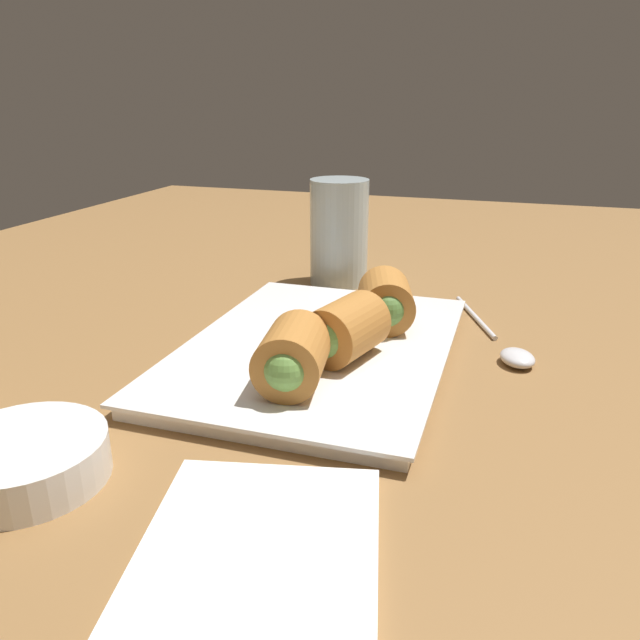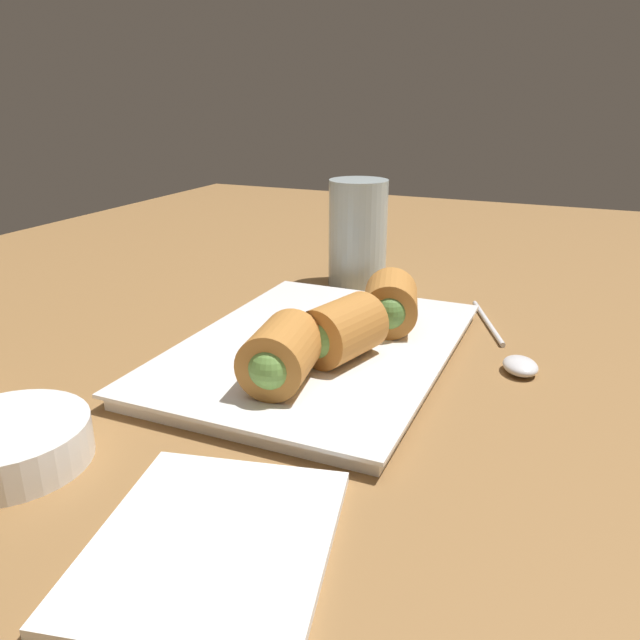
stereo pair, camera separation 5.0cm
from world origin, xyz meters
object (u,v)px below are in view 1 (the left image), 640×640
napkin (259,548)px  drinking_glass (339,232)px  spoon (508,349)px  serving_plate (320,349)px  dipping_bowl_near (24,458)px

napkin → drinking_glass: bearing=11.5°
napkin → drinking_glass: (47.16, 9.56, 5.97)cm
drinking_glass → spoon: bearing=-129.0°
serving_plate → drinking_glass: (22.37, 4.83, 5.51)cm
serving_plate → dipping_bowl_near: dipping_bowl_near is taller
spoon → serving_plate: bearing=109.4°
serving_plate → drinking_glass: size_ratio=2.50×
dipping_bowl_near → drinking_glass: 46.21cm
serving_plate → napkin: (-24.80, -4.73, -0.46)cm
serving_plate → napkin: bearing=-169.2°
dipping_bowl_near → spoon: dipping_bowl_near is taller
dipping_bowl_near → napkin: dipping_bowl_near is taller
serving_plate → spoon: size_ratio=1.69×
spoon → drinking_glass: (16.77, 20.72, 5.71)cm
dipping_bowl_near → drinking_glass: bearing=-8.1°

